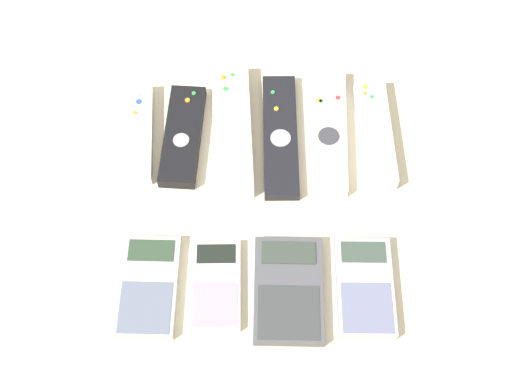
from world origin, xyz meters
name	(u,v)px	position (x,y,z in m)	size (l,w,h in m)	color
ground_plane	(256,220)	(0.00, 0.00, 0.00)	(3.00, 3.00, 0.00)	beige
remote_0	(137,134)	(-0.17, 0.14, 0.01)	(0.05, 0.17, 0.02)	white
remote_1	(183,136)	(-0.11, 0.13, 0.01)	(0.06, 0.17, 0.02)	black
remote_2	(232,129)	(-0.04, 0.14, 0.01)	(0.06, 0.22, 0.03)	white
remote_3	(280,136)	(0.04, 0.14, 0.01)	(0.05, 0.21, 0.02)	black
remote_4	(328,131)	(0.11, 0.14, 0.01)	(0.06, 0.21, 0.02)	white
remote_5	(375,133)	(0.17, 0.14, 0.01)	(0.05, 0.18, 0.03)	silver
calculator_0	(149,286)	(-0.14, -0.10, 0.01)	(0.08, 0.14, 0.02)	#B2B2B7
calculator_1	(216,285)	(-0.05, -0.10, 0.01)	(0.07, 0.12, 0.01)	silver
calculator_2	(289,290)	(0.04, -0.11, 0.01)	(0.09, 0.15, 0.02)	#4C4C51
calculator_3	(365,287)	(0.14, -0.10, 0.01)	(0.07, 0.14, 0.02)	#B2B2B7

